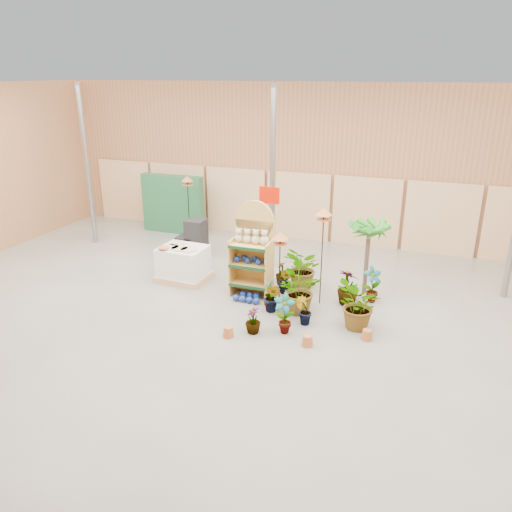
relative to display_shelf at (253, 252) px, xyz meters
The scene contains 25 objects.
room 1.51m from the display_shelf, 98.99° to the right, with size 15.20×12.10×4.70m.
display_shelf is the anchor object (origin of this frame).
teddy_bears 0.39m from the display_shelf, 74.52° to the right, with size 0.79×0.21×0.34m.
gazing_balls_shelf 0.18m from the display_shelf, 90.00° to the right, with size 0.79×0.27×0.15m.
gazing_balls_floor 1.01m from the display_shelf, 84.95° to the right, with size 0.63×0.39×0.15m.
pallet_stack 1.93m from the display_shelf, behind, with size 1.21×1.02×0.86m.
charcoal_planters 3.09m from the display_shelf, 143.33° to the left, with size 0.80×0.50×1.00m.
trellis_stock 5.22m from the display_shelf, 138.87° to the left, with size 2.00×0.30×1.80m, color #215A33.
offer_sign 1.35m from the display_shelf, 91.65° to the left, with size 0.50×0.08×2.20m.
bird_table_front 1.20m from the display_shelf, 37.51° to the right, with size 0.34×0.34×1.72m.
bird_table_right 1.86m from the display_shelf, ahead, with size 0.34×0.34×2.14m.
bird_table_back 4.03m from the display_shelf, 138.65° to the left, with size 0.34×0.34×2.00m.
palm 2.60m from the display_shelf, 20.45° to the left, with size 0.70×0.70×1.79m.
potted_plant_0 1.15m from the display_shelf, 49.06° to the right, with size 0.41×0.28×0.78m, color #27811E.
potted_plant_1 1.25m from the display_shelf, 47.38° to the right, with size 0.36×0.29×0.66m, color #27811E.
potted_plant_2 1.42m from the display_shelf, 27.22° to the right, with size 0.92×0.80×1.02m, color #27811E.
potted_plant_3 2.21m from the display_shelf, ahead, with size 0.45×0.45×0.81m, color #27811E.
potted_plant_4 2.70m from the display_shelf, ahead, with size 0.43×0.29×0.82m, color #27811E.
potted_plant_5 0.99m from the display_shelf, 15.84° to the left, with size 0.35×0.28×0.63m, color #27811E.
potted_plant_6 1.27m from the display_shelf, 30.49° to the left, with size 0.91×0.79×1.01m, color #27811E.
potted_plant_7 2.01m from the display_shelf, 69.56° to the right, with size 0.30×0.30×0.54m, color #27811E.
potted_plant_8 2.06m from the display_shelf, 52.03° to the right, with size 0.42×0.28×0.80m, color #27811E.
potted_plant_9 1.96m from the display_shelf, 36.40° to the right, with size 0.32×0.26×0.58m, color #27811E.
potted_plant_10 2.72m from the display_shelf, 20.08° to the right, with size 0.89×0.78×0.99m, color #27811E.
potted_plant_11 1.07m from the display_shelf, 53.38° to the left, with size 0.34×0.34×0.60m, color #27811E.
Camera 1 is at (3.80, -8.00, 4.75)m, focal length 35.00 mm.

